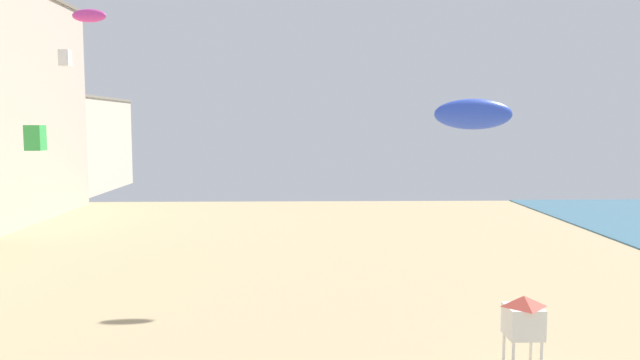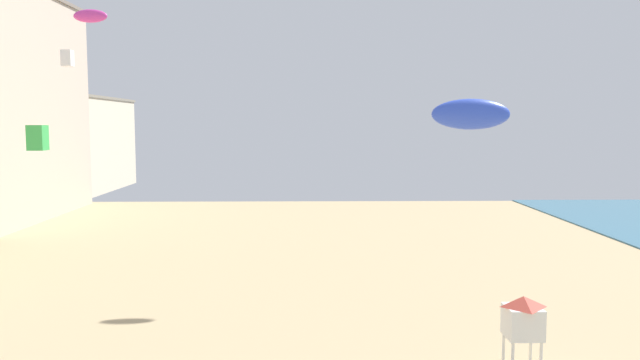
{
  "view_description": "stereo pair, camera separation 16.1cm",
  "coord_description": "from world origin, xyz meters",
  "px_view_note": "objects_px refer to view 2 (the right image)",
  "views": [
    {
      "loc": [
        2.35,
        -2.47,
        8.07
      ],
      "look_at": [
        2.96,
        20.71,
        5.9
      ],
      "focal_mm": 34.14,
      "sensor_mm": 36.0,
      "label": 1
    },
    {
      "loc": [
        2.51,
        -2.47,
        8.07
      ],
      "look_at": [
        2.96,
        20.71,
        5.9
      ],
      "focal_mm": 34.14,
      "sensor_mm": 36.0,
      "label": 2
    }
  ],
  "objects_px": {
    "lifeguard_stand": "(523,318)",
    "kite_magenta_parafoil": "(90,16)",
    "kite_green_box": "(38,138)",
    "kite_blue_parafoil": "(471,114)",
    "kite_white_box": "(67,58)"
  },
  "relations": [
    {
      "from": "kite_blue_parafoil",
      "to": "kite_green_box",
      "type": "xyz_separation_m",
      "value": [
        -19.5,
        21.99,
        -1.05
      ]
    },
    {
      "from": "lifeguard_stand",
      "to": "kite_blue_parafoil",
      "type": "distance_m",
      "value": 8.79
    },
    {
      "from": "lifeguard_stand",
      "to": "kite_blue_parafoil",
      "type": "bearing_deg",
      "value": -142.59
    },
    {
      "from": "lifeguard_stand",
      "to": "kite_green_box",
      "type": "xyz_separation_m",
      "value": [
        -22.69,
        16.92,
        5.38
      ]
    },
    {
      "from": "kite_white_box",
      "to": "kite_magenta_parafoil",
      "type": "bearing_deg",
      "value": -63.99
    },
    {
      "from": "lifeguard_stand",
      "to": "kite_magenta_parafoil",
      "type": "distance_m",
      "value": 21.16
    },
    {
      "from": "lifeguard_stand",
      "to": "kite_green_box",
      "type": "relative_size",
      "value": 1.73
    },
    {
      "from": "kite_magenta_parafoil",
      "to": "kite_blue_parafoil",
      "type": "distance_m",
      "value": 19.05
    },
    {
      "from": "kite_magenta_parafoil",
      "to": "kite_blue_parafoil",
      "type": "xyz_separation_m",
      "value": [
        13.1,
        -13.11,
        -4.41
      ]
    },
    {
      "from": "kite_magenta_parafoil",
      "to": "kite_white_box",
      "type": "xyz_separation_m",
      "value": [
        -5.17,
        10.6,
        -0.69
      ]
    },
    {
      "from": "lifeguard_stand",
      "to": "kite_green_box",
      "type": "bearing_deg",
      "value": 122.93
    },
    {
      "from": "lifeguard_stand",
      "to": "kite_white_box",
      "type": "bearing_deg",
      "value": 118.66
    },
    {
      "from": "kite_white_box",
      "to": "kite_blue_parafoil",
      "type": "bearing_deg",
      "value": -52.38
    },
    {
      "from": "kite_magenta_parafoil",
      "to": "kite_blue_parafoil",
      "type": "bearing_deg",
      "value": -45.03
    },
    {
      "from": "lifeguard_stand",
      "to": "kite_green_box",
      "type": "height_order",
      "value": "kite_green_box"
    }
  ]
}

